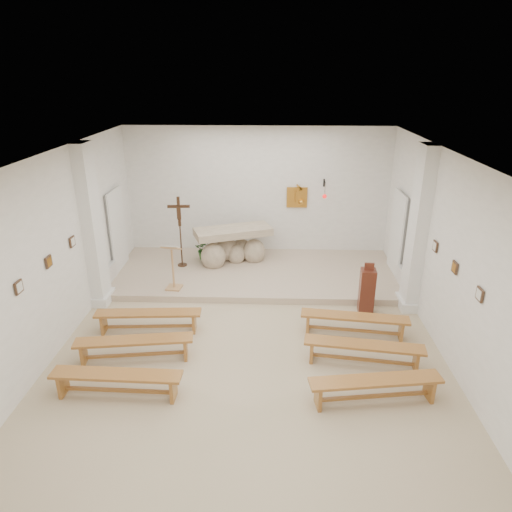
{
  "coord_description": "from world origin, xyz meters",
  "views": [
    {
      "loc": [
        0.38,
        -6.93,
        4.78
      ],
      "look_at": [
        0.08,
        1.6,
        1.31
      ],
      "focal_mm": 32.0,
      "sensor_mm": 36.0,
      "label": 1
    }
  ],
  "objects_px": {
    "bench_right_second": "(364,349)",
    "bench_right_third": "(375,385)",
    "donation_pedestal": "(367,291)",
    "bench_left_third": "(117,379)",
    "lectern": "(173,267)",
    "bench_right_front": "(354,321)",
    "bench_left_front": "(148,317)",
    "bench_left_second": "(134,344)",
    "crucifix_stand": "(180,227)",
    "altar": "(232,248)"
  },
  "relations": [
    {
      "from": "crucifix_stand",
      "to": "bench_right_second",
      "type": "height_order",
      "value": "crucifix_stand"
    },
    {
      "from": "bench_left_front",
      "to": "bench_right_third",
      "type": "distance_m",
      "value": 4.45
    },
    {
      "from": "donation_pedestal",
      "to": "bench_left_third",
      "type": "height_order",
      "value": "donation_pedestal"
    },
    {
      "from": "bench_right_third",
      "to": "bench_left_third",
      "type": "bearing_deg",
      "value": 172.01
    },
    {
      "from": "lectern",
      "to": "bench_left_front",
      "type": "height_order",
      "value": "lectern"
    },
    {
      "from": "bench_left_second",
      "to": "bench_left_third",
      "type": "relative_size",
      "value": 1.01
    },
    {
      "from": "bench_left_front",
      "to": "bench_left_second",
      "type": "distance_m",
      "value": 0.97
    },
    {
      "from": "lectern",
      "to": "crucifix_stand",
      "type": "relative_size",
      "value": 0.61
    },
    {
      "from": "lectern",
      "to": "bench_right_third",
      "type": "relative_size",
      "value": 0.53
    },
    {
      "from": "altar",
      "to": "crucifix_stand",
      "type": "bearing_deg",
      "value": 173.37
    },
    {
      "from": "bench_right_front",
      "to": "bench_right_third",
      "type": "distance_m",
      "value": 1.94
    },
    {
      "from": "bench_left_front",
      "to": "altar",
      "type": "bearing_deg",
      "value": 63.61
    },
    {
      "from": "lectern",
      "to": "donation_pedestal",
      "type": "xyz_separation_m",
      "value": [
        4.23,
        -0.68,
        -0.19
      ]
    },
    {
      "from": "donation_pedestal",
      "to": "bench_right_second",
      "type": "distance_m",
      "value": 1.95
    },
    {
      "from": "altar",
      "to": "bench_left_third",
      "type": "relative_size",
      "value": 1.01
    },
    {
      "from": "bench_left_second",
      "to": "bench_right_third",
      "type": "height_order",
      "value": "same"
    },
    {
      "from": "bench_right_front",
      "to": "bench_left_third",
      "type": "height_order",
      "value": "same"
    },
    {
      "from": "bench_left_front",
      "to": "bench_left_third",
      "type": "height_order",
      "value": "same"
    },
    {
      "from": "altar",
      "to": "bench_left_third",
      "type": "distance_m",
      "value": 5.4
    },
    {
      "from": "bench_left_second",
      "to": "bench_left_third",
      "type": "height_order",
      "value": "same"
    },
    {
      "from": "bench_left_front",
      "to": "bench_right_front",
      "type": "bearing_deg",
      "value": -3.58
    },
    {
      "from": "bench_left_second",
      "to": "bench_right_second",
      "type": "height_order",
      "value": "same"
    },
    {
      "from": "altar",
      "to": "bench_left_front",
      "type": "relative_size",
      "value": 1.01
    },
    {
      "from": "lectern",
      "to": "bench_right_second",
      "type": "bearing_deg",
      "value": -27.63
    },
    {
      "from": "lectern",
      "to": "bench_right_front",
      "type": "distance_m",
      "value": 4.18
    },
    {
      "from": "bench_right_second",
      "to": "lectern",
      "type": "bearing_deg",
      "value": 153.93
    },
    {
      "from": "bench_right_second",
      "to": "bench_right_third",
      "type": "height_order",
      "value": "same"
    },
    {
      "from": "bench_left_second",
      "to": "bench_right_second",
      "type": "bearing_deg",
      "value": -7.62
    },
    {
      "from": "bench_right_third",
      "to": "donation_pedestal",
      "type": "bearing_deg",
      "value": 74.14
    },
    {
      "from": "crucifix_stand",
      "to": "bench_left_second",
      "type": "distance_m",
      "value": 4.02
    },
    {
      "from": "donation_pedestal",
      "to": "bench_right_third",
      "type": "distance_m",
      "value": 2.91
    },
    {
      "from": "bench_right_third",
      "to": "bench_right_front",
      "type": "bearing_deg",
      "value": 82.01
    },
    {
      "from": "lectern",
      "to": "bench_right_third",
      "type": "bearing_deg",
      "value": -36.48
    },
    {
      "from": "bench_left_front",
      "to": "bench_right_third",
      "type": "height_order",
      "value": "same"
    },
    {
      "from": "bench_left_second",
      "to": "bench_left_third",
      "type": "distance_m",
      "value": 0.97
    },
    {
      "from": "crucifix_stand",
      "to": "bench_right_second",
      "type": "relative_size",
      "value": 0.87
    },
    {
      "from": "donation_pedestal",
      "to": "lectern",
      "type": "bearing_deg",
      "value": 174.46
    },
    {
      "from": "donation_pedestal",
      "to": "bench_right_front",
      "type": "bearing_deg",
      "value": -109.45
    },
    {
      "from": "altar",
      "to": "bench_left_third",
      "type": "xyz_separation_m",
      "value": [
        -1.38,
        -5.22,
        -0.21
      ]
    },
    {
      "from": "altar",
      "to": "bench_right_front",
      "type": "xyz_separation_m",
      "value": [
        2.62,
        -3.28,
        -0.21
      ]
    },
    {
      "from": "crucifix_stand",
      "to": "bench_right_third",
      "type": "distance_m",
      "value": 6.32
    },
    {
      "from": "donation_pedestal",
      "to": "bench_left_second",
      "type": "bearing_deg",
      "value": -152.96
    },
    {
      "from": "lectern",
      "to": "donation_pedestal",
      "type": "bearing_deg",
      "value": -2.79
    },
    {
      "from": "bench_left_front",
      "to": "bench_left_second",
      "type": "xyz_separation_m",
      "value": [
        -0.0,
        -0.97,
        0.0
      ]
    },
    {
      "from": "bench_left_front",
      "to": "bench_left_second",
      "type": "relative_size",
      "value": 1.0
    },
    {
      "from": "crucifix_stand",
      "to": "bench_right_second",
      "type": "bearing_deg",
      "value": -48.98
    },
    {
      "from": "crucifix_stand",
      "to": "bench_left_second",
      "type": "xyz_separation_m",
      "value": [
        -0.11,
        -3.93,
        -0.87
      ]
    },
    {
      "from": "bench_left_third",
      "to": "bench_right_third",
      "type": "bearing_deg",
      "value": 1.6
    },
    {
      "from": "bench_right_second",
      "to": "bench_right_third",
      "type": "relative_size",
      "value": 1.0
    },
    {
      "from": "bench_left_front",
      "to": "bench_left_third",
      "type": "relative_size",
      "value": 1.0
    }
  ]
}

